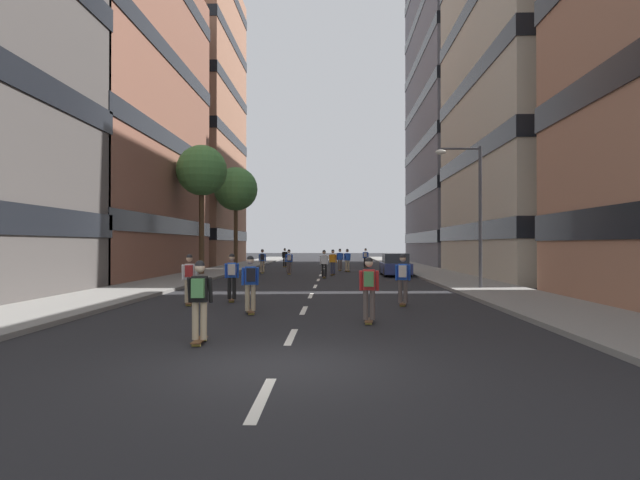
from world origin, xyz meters
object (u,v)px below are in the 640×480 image
at_px(street_tree_near, 202,171).
at_px(skater_5, 262,259).
at_px(skater_3, 340,259).
at_px(skater_12, 289,260).
at_px(streetlamp_right, 472,201).
at_px(skater_6, 324,262).
at_px(skater_9, 366,257).
at_px(skater_2, 333,261).
at_px(skater_1, 189,276).
at_px(skater_4, 369,285).
at_px(skater_7, 250,281).
at_px(skater_10, 403,276).
at_px(skater_13, 199,296).
at_px(street_tree_mid, 236,189).
at_px(skater_8, 347,259).
at_px(skater_11, 285,257).
at_px(skater_0, 232,274).
at_px(parked_car_near, 395,266).

bearing_deg(street_tree_near, skater_5, 41.44).
bearing_deg(skater_3, skater_12, -123.47).
height_order(streetlamp_right, skater_6, streetlamp_right).
relative_size(skater_6, skater_9, 1.00).
xyz_separation_m(skater_2, skater_3, (0.54, 6.49, 0.00)).
distance_m(streetlamp_right, skater_1, 13.43).
bearing_deg(skater_12, skater_9, 61.83).
height_order(skater_2, skater_4, same).
distance_m(skater_7, skater_10, 5.44).
distance_m(skater_7, skater_13, 5.05).
bearing_deg(street_tree_mid, street_tree_near, -90.00).
relative_size(skater_6, skater_8, 1.00).
height_order(skater_1, skater_4, same).
relative_size(skater_9, skater_10, 1.00).
height_order(skater_4, skater_7, same).
distance_m(skater_4, skater_6, 19.66).
bearing_deg(skater_2, skater_8, 77.05).
distance_m(skater_1, skater_13, 7.65).
distance_m(street_tree_mid, skater_12, 13.75).
height_order(street_tree_mid, skater_4, street_tree_mid).
xyz_separation_m(street_tree_near, skater_11, (4.36, 14.03, -6.09)).
relative_size(streetlamp_right, skater_11, 3.65).
xyz_separation_m(skater_10, skater_13, (-5.23, -7.36, 0.00)).
height_order(skater_11, skater_13, same).
distance_m(street_tree_near, skater_4, 24.88).
height_order(skater_0, skater_1, same).
bearing_deg(skater_8, street_tree_mid, 144.94).
xyz_separation_m(skater_6, skater_10, (3.03, -15.38, 0.03)).
relative_size(parked_car_near, skater_0, 2.47).
relative_size(skater_5, skater_6, 1.00).
height_order(skater_0, skater_11, same).
bearing_deg(skater_7, skater_6, 83.88).
distance_m(skater_3, skater_10, 25.16).
distance_m(skater_5, skater_12, 2.56).
bearing_deg(skater_6, street_tree_near, 164.05).
distance_m(skater_0, skater_10, 6.28).
bearing_deg(parked_car_near, skater_8, 119.38).
height_order(skater_3, skater_8, same).
bearing_deg(skater_6, skater_0, -102.45).
height_order(skater_1, skater_3, same).
xyz_separation_m(street_tree_near, skater_10, (11.39, -17.76, -6.06)).
distance_m(street_tree_mid, skater_10, 33.06).
height_order(skater_7, skater_11, same).
height_order(street_tree_mid, skater_11, street_tree_mid).
xyz_separation_m(skater_1, skater_9, (7.87, 30.87, 0.00)).
xyz_separation_m(skater_2, skater_11, (-4.54, 13.20, 0.00)).
relative_size(skater_4, skater_8, 1.00).
xyz_separation_m(skater_0, skater_6, (3.13, 14.19, -0.03)).
distance_m(street_tree_mid, skater_9, 13.33).
relative_size(skater_2, skater_6, 1.00).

